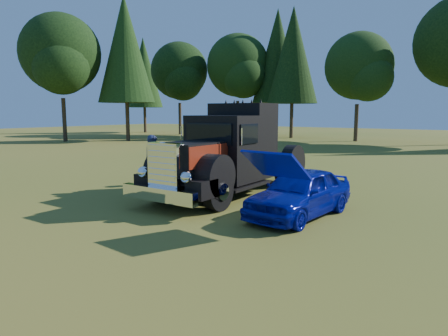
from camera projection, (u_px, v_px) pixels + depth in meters
ground at (179, 213)px, 10.84m from camera, size 120.00×120.00×0.00m
treeline at (380, 50)px, 33.51m from camera, size 72.10×24.72×13.86m
diamond_t_truck at (228, 156)px, 13.16m from camera, size 3.29×7.16×3.00m
hotrod_coupe at (300, 192)px, 10.38m from camera, size 1.83×4.13×1.89m
spectator_near at (154, 163)px, 13.78m from camera, size 0.62×0.79×1.93m
spectator_far at (194, 159)px, 15.14m from camera, size 1.09×1.15×1.86m
distant_teal_car at (220, 132)px, 42.12m from camera, size 2.66×3.72×1.17m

